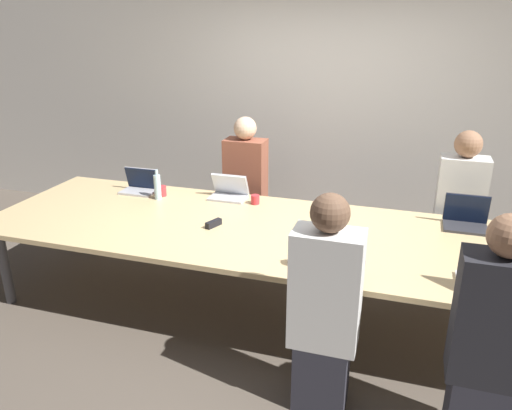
{
  "coord_description": "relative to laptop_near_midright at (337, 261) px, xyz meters",
  "views": [
    {
      "loc": [
        0.89,
        -3.45,
        2.26
      ],
      "look_at": [
        -0.23,
        0.1,
        0.87
      ],
      "focal_mm": 35.0,
      "sensor_mm": 36.0,
      "label": 1
    }
  ],
  "objects": [
    {
      "name": "ground_plane",
      "position": [
        -0.52,
        0.53,
        -0.8
      ],
      "size": [
        24.0,
        24.0,
        0.0
      ],
      "primitive_type": "plane",
      "color": "brown"
    },
    {
      "name": "laptop_far_right",
      "position": [
        0.85,
        1.05,
        -0.0
      ],
      "size": [
        0.33,
        0.25,
        0.25
      ],
      "color": "#333338",
      "rests_on": "conference_table"
    },
    {
      "name": "person_near_right",
      "position": [
        0.88,
        -0.46,
        -0.12
      ],
      "size": [
        0.4,
        0.24,
        1.4
      ],
      "rotation": [
        0.0,
        0.0,
        3.14
      ],
      "color": "#2D2D38",
      "rests_on": "ground_plane"
    },
    {
      "name": "conference_table",
      "position": [
        -0.52,
        0.53,
        -0.12
      ],
      "size": [
        4.78,
        1.47,
        0.72
      ],
      "color": "#D6B77F",
      "rests_on": "ground_plane"
    },
    {
      "name": "cup_near_midright",
      "position": [
        -0.27,
        0.0,
        -0.03
      ],
      "size": [
        0.09,
        0.09,
        0.08
      ],
      "color": "brown",
      "rests_on": "conference_table"
    },
    {
      "name": "stapler",
      "position": [
        -1.05,
        0.45,
        -0.05
      ],
      "size": [
        0.1,
        0.16,
        0.05
      ],
      "rotation": [
        0.0,
        0.0,
        -0.38
      ],
      "color": "black",
      "rests_on": "conference_table"
    },
    {
      "name": "person_far_midleft",
      "position": [
        -1.15,
        1.56,
        -0.12
      ],
      "size": [
        0.4,
        0.24,
        1.39
      ],
      "color": "#2D2D38",
      "rests_on": "ground_plane"
    },
    {
      "name": "bottle_far_left",
      "position": [
        -1.77,
        0.9,
        0.05
      ],
      "size": [
        0.06,
        0.06,
        0.28
      ],
      "color": "#ADD1E0",
      "rests_on": "conference_table"
    },
    {
      "name": "cup_far_right",
      "position": [
        1.11,
        0.98,
        -0.02
      ],
      "size": [
        0.07,
        0.07,
        0.1
      ],
      "color": "#232328",
      "rests_on": "conference_table"
    },
    {
      "name": "laptop_far_midleft",
      "position": [
        -1.17,
        1.12,
        -0.01
      ],
      "size": [
        0.34,
        0.23,
        0.22
      ],
      "color": "#B7B7BC",
      "rests_on": "conference_table"
    },
    {
      "name": "curtain_wall",
      "position": [
        -0.52,
        2.43,
        0.6
      ],
      "size": [
        12.0,
        0.06,
        2.8
      ],
      "color": "beige",
      "rests_on": "ground_plane"
    },
    {
      "name": "laptop_near_right",
      "position": [
        0.91,
        0.05,
        -0.0
      ],
      "size": [
        0.35,
        0.26,
        0.25
      ],
      "rotation": [
        0.0,
        0.0,
        3.14
      ],
      "color": "silver",
      "rests_on": "conference_table"
    },
    {
      "name": "person_far_right",
      "position": [
        0.84,
        1.49,
        -0.11
      ],
      "size": [
        0.4,
        0.24,
        1.4
      ],
      "color": "#2D2D38",
      "rests_on": "ground_plane"
    },
    {
      "name": "laptop_near_midright",
      "position": [
        0.0,
        0.0,
        0.0
      ],
      "size": [
        0.35,
        0.25,
        0.26
      ],
      "rotation": [
        0.0,
        0.0,
        3.14
      ],
      "color": "gray",
      "rests_on": "conference_table"
    },
    {
      "name": "cup_far_midleft",
      "position": [
        -0.89,
        1.04,
        -0.03
      ],
      "size": [
        0.08,
        0.08,
        0.08
      ],
      "color": "red",
      "rests_on": "conference_table"
    },
    {
      "name": "cup_far_left",
      "position": [
        -1.78,
        0.98,
        -0.03
      ],
      "size": [
        0.09,
        0.09,
        0.09
      ],
      "color": "red",
      "rests_on": "conference_table"
    },
    {
      "name": "laptop_far_left",
      "position": [
        -2.03,
        1.03,
        -0.01
      ],
      "size": [
        0.33,
        0.22,
        0.23
      ],
      "color": "#B7B7BC",
      "rests_on": "conference_table"
    },
    {
      "name": "person_near_midright",
      "position": [
        -0.0,
        -0.41,
        -0.12
      ],
      "size": [
        0.4,
        0.24,
        1.39
      ],
      "rotation": [
        0.0,
        0.0,
        3.14
      ],
      "color": "#2D2D38",
      "rests_on": "ground_plane"
    }
  ]
}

